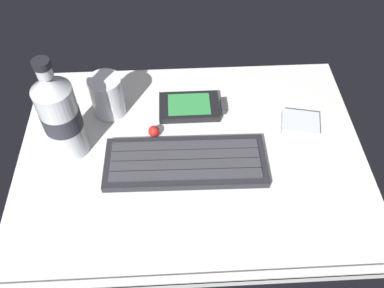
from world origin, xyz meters
TOP-DOWN VIEW (x-y plane):
  - ground_plane at (0.00, -0.23)cm, footprint 64.00×48.00cm
  - keyboard at (-1.32, -2.35)cm, footprint 29.19×11.50cm
  - handheld_device at (0.66, 11.50)cm, footprint 12.81×7.63cm
  - juice_cup at (-15.85, 11.82)cm, footprint 6.40×6.40cm
  - water_bottle at (-22.29, 2.59)cm, footprint 6.73×6.73cm
  - charger_block at (21.06, 5.08)cm, footprint 8.03×6.95cm
  - trackball_mouse at (-7.00, 5.00)cm, footprint 2.20×2.20cm

SIDE VIEW (x-z plane):
  - ground_plane at x=0.00cm, z-range -2.39..0.41cm
  - handheld_device at x=0.66cm, z-range -0.02..1.48cm
  - keyboard at x=-1.32cm, z-range -0.04..1.66cm
  - trackball_mouse at x=-7.00cm, z-range 0.00..2.20cm
  - charger_block at x=21.06cm, z-range 0.00..2.40cm
  - juice_cup at x=-15.85cm, z-range -0.34..8.16cm
  - water_bottle at x=-22.29cm, z-range -1.39..19.41cm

